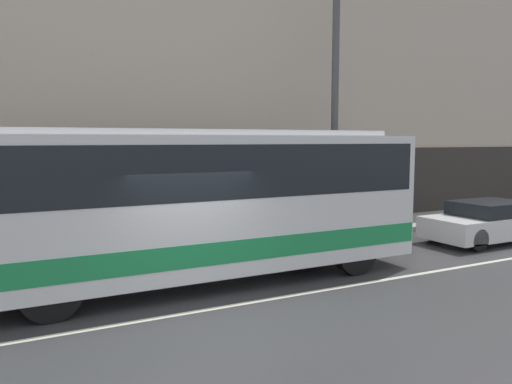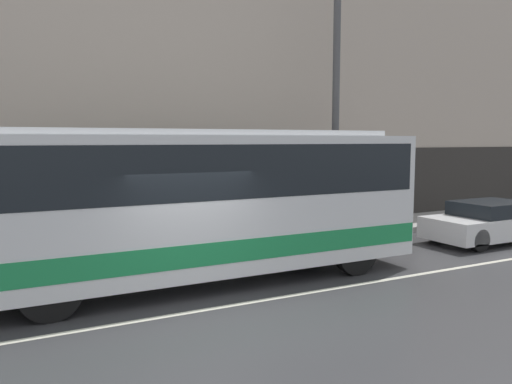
% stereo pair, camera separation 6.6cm
% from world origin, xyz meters
% --- Properties ---
extents(ground_plane, '(60.00, 60.00, 0.00)m').
position_xyz_m(ground_plane, '(0.00, 0.00, 0.00)').
color(ground_plane, '#38383A').
extents(sidewalk, '(60.00, 2.47, 0.17)m').
position_xyz_m(sidewalk, '(0.00, 5.24, 0.09)').
color(sidewalk, '#A09E99').
rests_on(sidewalk, ground_plane).
extents(building_facade, '(60.00, 0.35, 11.30)m').
position_xyz_m(building_facade, '(0.00, 6.62, 5.45)').
color(building_facade, '#B7A899').
rests_on(building_facade, ground_plane).
extents(lane_stripe, '(54.00, 0.14, 0.01)m').
position_xyz_m(lane_stripe, '(0.00, 0.00, 0.00)').
color(lane_stripe, beige).
rests_on(lane_stripe, ground_plane).
extents(transit_bus, '(10.59, 2.55, 3.33)m').
position_xyz_m(transit_bus, '(0.35, 1.80, 1.87)').
color(transit_bus, white).
rests_on(transit_bus, ground_plane).
extents(sedan_white_front, '(4.50, 1.81, 1.24)m').
position_xyz_m(sedan_white_front, '(10.17, 1.80, 0.60)').
color(sedan_white_front, silver).
rests_on(sedan_white_front, ground_plane).
extents(utility_pole_near, '(0.23, 0.23, 8.25)m').
position_xyz_m(utility_pole_near, '(6.41, 4.82, 4.30)').
color(utility_pole_near, '#4C4C4F').
rests_on(utility_pole_near, sidewalk).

